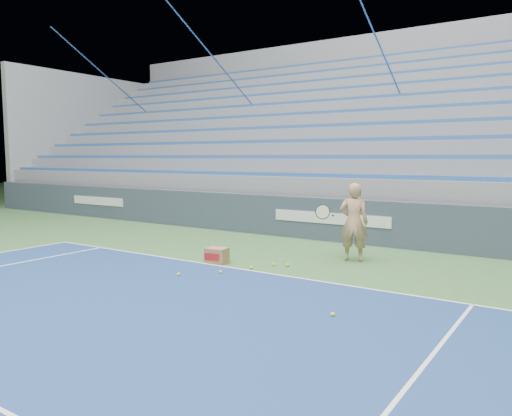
{
  "coord_description": "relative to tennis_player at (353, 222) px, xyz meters",
  "views": [
    {
      "loc": [
        5.42,
        4.25,
        2.16
      ],
      "look_at": [
        -0.02,
        12.38,
        1.15
      ],
      "focal_mm": 35.0,
      "sensor_mm": 36.0,
      "label": 1
    }
  ],
  "objects": [
    {
      "name": "tennis_ball_5",
      "position": [
        -1.11,
        -1.33,
        -0.78
      ],
      "size": [
        0.07,
        0.07,
        0.07
      ],
      "primitive_type": "sphere",
      "color": "#C7ED30",
      "rests_on": "ground"
    },
    {
      "name": "tennis_ball_4",
      "position": [
        -1.32,
        -1.81,
        -0.78
      ],
      "size": [
        0.07,
        0.07,
        0.07
      ],
      "primitive_type": "sphere",
      "color": "#C7ED30",
      "rests_on": "ground"
    },
    {
      "name": "tennis_ball_3",
      "position": [
        -0.84,
        -1.23,
        -0.78
      ],
      "size": [
        0.07,
        0.07,
        0.07
      ],
      "primitive_type": "sphere",
      "color": "#C7ED30",
      "rests_on": "ground"
    },
    {
      "name": "sponsor_barrier",
      "position": [
        -1.42,
        2.04,
        -0.27
      ],
      "size": [
        30.0,
        0.32,
        1.1
      ],
      "color": "#354050",
      "rests_on": "ground"
    },
    {
      "name": "tennis_ball_2",
      "position": [
        1.22,
        -3.57,
        -0.78
      ],
      "size": [
        0.07,
        0.07,
        0.07
      ],
      "primitive_type": "sphere",
      "color": "#C7ED30",
      "rests_on": "ground"
    },
    {
      "name": "bleachers",
      "position": [
        -1.42,
        7.76,
        1.54
      ],
      "size": [
        31.0,
        9.15,
        7.3
      ],
      "color": "gray",
      "rests_on": "ground"
    },
    {
      "name": "ball_box",
      "position": [
        -2.21,
        -1.75,
        -0.66
      ],
      "size": [
        0.47,
        0.39,
        0.32
      ],
      "color": "#936A47",
      "rests_on": "ground"
    },
    {
      "name": "tennis_player",
      "position": [
        0.0,
        0.0,
        0.0
      ],
      "size": [
        0.95,
        0.89,
        1.63
      ],
      "color": "tan",
      "rests_on": "ground"
    },
    {
      "name": "tennis_ball_1",
      "position": [
        -2.09,
        -3.01,
        -0.78
      ],
      "size": [
        0.07,
        0.07,
        0.07
      ],
      "primitive_type": "sphere",
      "color": "#C7ED30",
      "rests_on": "ground"
    },
    {
      "name": "tennis_ball_0",
      "position": [
        -1.58,
        -2.44,
        -0.78
      ],
      "size": [
        0.07,
        0.07,
        0.07
      ],
      "primitive_type": "sphere",
      "color": "#C7ED30",
      "rests_on": "ground"
    }
  ]
}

